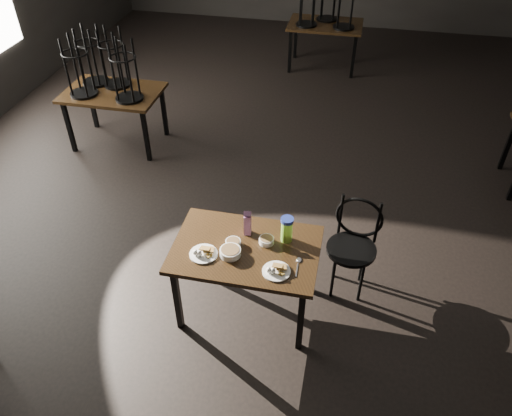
% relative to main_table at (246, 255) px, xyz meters
% --- Properties ---
extents(main_table, '(1.20, 0.80, 0.75)m').
position_rel_main_table_xyz_m(main_table, '(0.00, 0.00, 0.00)').
color(main_table, black).
rests_on(main_table, ground).
extents(plate_left, '(0.23, 0.23, 0.07)m').
position_rel_main_table_xyz_m(plate_left, '(-0.32, -0.15, 0.10)').
color(plate_left, white).
rests_on(plate_left, main_table).
extents(plate_right, '(0.22, 0.22, 0.07)m').
position_rel_main_table_xyz_m(plate_right, '(0.29, -0.21, 0.10)').
color(plate_right, white).
rests_on(plate_right, main_table).
extents(bowl_near, '(0.13, 0.13, 0.05)m').
position_rel_main_table_xyz_m(bowl_near, '(-0.11, 0.01, 0.11)').
color(bowl_near, white).
rests_on(bowl_near, main_table).
extents(bowl_far, '(0.12, 0.12, 0.05)m').
position_rel_main_table_xyz_m(bowl_far, '(0.15, 0.10, 0.11)').
color(bowl_far, white).
rests_on(bowl_far, main_table).
extents(bowl_big, '(0.17, 0.17, 0.06)m').
position_rel_main_table_xyz_m(bowl_big, '(-0.10, -0.10, 0.11)').
color(bowl_big, white).
rests_on(bowl_big, main_table).
extents(juice_carton, '(0.07, 0.07, 0.24)m').
position_rel_main_table_xyz_m(juice_carton, '(-0.02, 0.18, 0.19)').
color(juice_carton, '#881879').
rests_on(juice_carton, main_table).
extents(water_bottle, '(0.13, 0.13, 0.23)m').
position_rel_main_table_xyz_m(water_bottle, '(0.31, 0.16, 0.20)').
color(water_bottle, '#94E543').
rests_on(water_bottle, main_table).
extents(spoon, '(0.05, 0.21, 0.01)m').
position_rel_main_table_xyz_m(spoon, '(0.44, -0.07, 0.08)').
color(spoon, silver).
rests_on(spoon, main_table).
extents(bentwood_chair, '(0.47, 0.46, 0.94)m').
position_rel_main_table_xyz_m(bentwood_chair, '(0.87, 0.50, -0.12)').
color(bentwood_chair, black).
rests_on(bentwood_chair, ground).
extents(bg_table_left, '(1.20, 0.80, 1.48)m').
position_rel_main_table_xyz_m(bg_table_left, '(-2.30, 2.41, 0.13)').
color(bg_table_left, black).
rests_on(bg_table_left, ground).
extents(bg_table_far, '(1.20, 0.80, 1.48)m').
position_rel_main_table_xyz_m(bg_table_far, '(0.10, 5.40, 0.11)').
color(bg_table_far, black).
rests_on(bg_table_far, ground).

